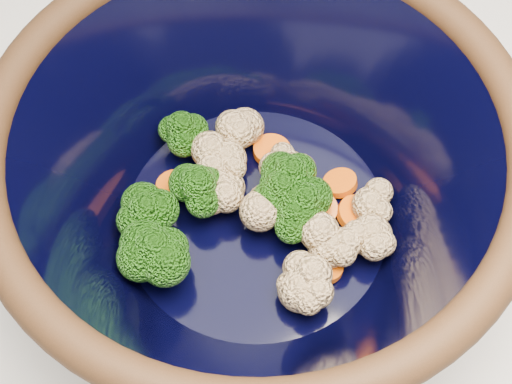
{
  "coord_description": "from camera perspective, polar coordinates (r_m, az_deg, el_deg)",
  "views": [
    {
      "loc": [
        -0.17,
        -0.13,
        1.4
      ],
      "look_at": [
        -0.03,
        0.08,
        0.97
      ],
      "focal_mm": 50.0,
      "sensor_mm": 36.0,
      "label": 1
    }
  ],
  "objects": [
    {
      "name": "mixing_bowl",
      "position": [
        0.48,
        0.0,
        0.9
      ],
      "size": [
        0.37,
        0.37,
        0.15
      ],
      "rotation": [
        0.0,
        0.0,
        0.1
      ],
      "color": "black",
      "rests_on": "counter"
    },
    {
      "name": "vegetable_pile",
      "position": [
        0.51,
        -0.49,
        -0.61
      ],
      "size": [
        0.19,
        0.19,
        0.05
      ],
      "color": "#608442",
      "rests_on": "mixing_bowl"
    }
  ]
}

